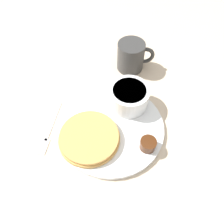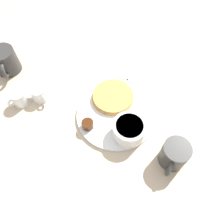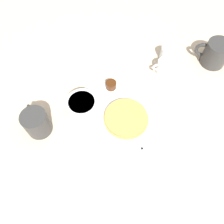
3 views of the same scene
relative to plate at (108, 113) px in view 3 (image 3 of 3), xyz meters
The scene contains 12 objects.
ground_plane 0.01m from the plate, ahead, with size 4.00×4.00×0.00m, color #C6B299.
plate is the anchor object (origin of this frame).
pancake_stack 0.06m from the plate, 109.00° to the right, with size 0.14×0.14×0.02m.
bowl 0.09m from the plate, 89.00° to the left, with size 0.10×0.10×0.05m.
syrup_cup 0.10m from the plate, ahead, with size 0.04×0.04×0.02m.
butter_ramekin 0.10m from the plate, 80.00° to the left, with size 0.04×0.04×0.04m.
coffee_mug 0.22m from the plate, 108.37° to the left, with size 0.10×0.08×0.08m.
creamer_pitcher_near 0.27m from the plate, 43.18° to the right, with size 0.05×0.08×0.05m.
creamer_pitcher_far 0.33m from the plate, 36.57° to the right, with size 0.07×0.05×0.06m.
fork 0.15m from the plate, 140.53° to the right, with size 0.07×0.14×0.00m.
second_mug 0.45m from the plate, 54.69° to the right, with size 0.09×0.12×0.09m.
far_plate 0.37m from the plate, 24.91° to the left, with size 0.21×0.21×0.01m.
Camera 3 is at (-0.34, -0.04, 0.63)m, focal length 35.00 mm.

